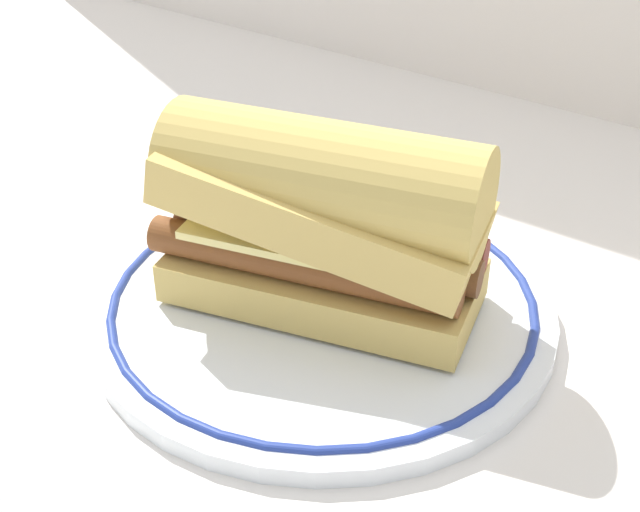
{
  "coord_description": "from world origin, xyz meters",
  "views": [
    {
      "loc": [
        0.27,
        -0.39,
        0.35
      ],
      "look_at": [
        -0.0,
        -0.01,
        0.04
      ],
      "focal_mm": 51.17,
      "sensor_mm": 36.0,
      "label": 1
    }
  ],
  "objects": [
    {
      "name": "sausage_sandwich",
      "position": [
        -0.0,
        -0.01,
        0.08
      ],
      "size": [
        0.21,
        0.13,
        0.12
      ],
      "rotation": [
        0.0,
        0.0,
        0.25
      ],
      "color": "tan",
      "rests_on": "plate"
    },
    {
      "name": "plate",
      "position": [
        -0.0,
        -0.01,
        0.01
      ],
      "size": [
        0.3,
        0.3,
        0.01
      ],
      "color": "white",
      "rests_on": "ground_plane"
    },
    {
      "name": "ground_plane",
      "position": [
        0.0,
        0.0,
        0.0
      ],
      "size": [
        1.5,
        1.5,
        0.0
      ],
      "primitive_type": "plane",
      "color": "silver"
    }
  ]
}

